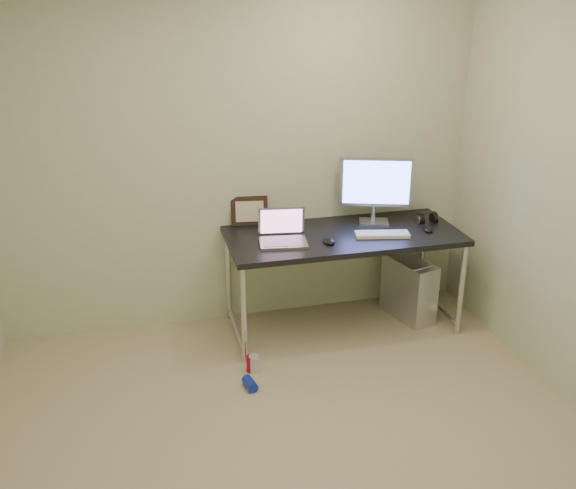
# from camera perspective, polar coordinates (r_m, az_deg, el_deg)

# --- Properties ---
(floor) EXTENTS (3.50, 3.50, 0.00)m
(floor) POSITION_cam_1_polar(r_m,az_deg,el_deg) (3.66, 1.13, -18.80)
(floor) COLOR tan
(floor) RESTS_ON ground
(wall_back) EXTENTS (3.50, 0.02, 2.50)m
(wall_back) POSITION_cam_1_polar(r_m,az_deg,el_deg) (4.63, -4.47, 7.62)
(wall_back) COLOR beige
(wall_back) RESTS_ON ground
(desk) EXTENTS (1.67, 0.73, 0.75)m
(desk) POSITION_cam_1_polar(r_m,az_deg,el_deg) (4.63, 4.95, 0.13)
(desk) COLOR black
(desk) RESTS_ON ground
(tower_computer) EXTENTS (0.31, 0.49, 0.50)m
(tower_computer) POSITION_cam_1_polar(r_m,az_deg,el_deg) (5.02, 10.68, -3.88)
(tower_computer) COLOR silver
(tower_computer) RESTS_ON ground
(cable_a) EXTENTS (0.01, 0.16, 0.69)m
(cable_a) POSITION_cam_1_polar(r_m,az_deg,el_deg) (5.18, 8.96, -0.93)
(cable_a) COLOR black
(cable_a) RESTS_ON ground
(cable_b) EXTENTS (0.02, 0.11, 0.71)m
(cable_b) POSITION_cam_1_polar(r_m,az_deg,el_deg) (5.20, 9.95, -1.12)
(cable_b) COLOR black
(cable_b) RESTS_ON ground
(can_red) EXTENTS (0.08, 0.08, 0.12)m
(can_red) POSITION_cam_1_polar(r_m,az_deg,el_deg) (4.35, -3.30, -10.54)
(can_red) COLOR #B10527
(can_red) RESTS_ON ground
(can_white) EXTENTS (0.09, 0.09, 0.13)m
(can_white) POSITION_cam_1_polar(r_m,az_deg,el_deg) (4.34, -3.02, -10.53)
(can_white) COLOR silver
(can_white) RESTS_ON ground
(can_blue) EXTENTS (0.09, 0.13, 0.07)m
(can_blue) POSITION_cam_1_polar(r_m,az_deg,el_deg) (4.20, -3.40, -12.26)
(can_blue) COLOR #132AB3
(can_blue) RESTS_ON ground
(laptop) EXTENTS (0.36, 0.31, 0.22)m
(laptop) POSITION_cam_1_polar(r_m,az_deg,el_deg) (4.43, -0.49, 0.93)
(laptop) COLOR #B6B6BE
(laptop) RESTS_ON desk
(monitor) EXTENTS (0.52, 0.22, 0.50)m
(monitor) POSITION_cam_1_polar(r_m,az_deg,el_deg) (4.75, 7.77, 5.27)
(monitor) COLOR #B6B6BE
(monitor) RESTS_ON desk
(keyboard) EXTENTS (0.40, 0.20, 0.02)m
(keyboard) POSITION_cam_1_polar(r_m,az_deg,el_deg) (4.59, 8.37, 0.90)
(keyboard) COLOR white
(keyboard) RESTS_ON desk
(mouse_right) EXTENTS (0.08, 0.11, 0.04)m
(mouse_right) POSITION_cam_1_polar(r_m,az_deg,el_deg) (4.74, 12.34, 1.38)
(mouse_right) COLOR black
(mouse_right) RESTS_ON desk
(mouse_left) EXTENTS (0.08, 0.13, 0.04)m
(mouse_left) POSITION_cam_1_polar(r_m,az_deg,el_deg) (4.42, 3.65, 0.40)
(mouse_left) COLOR black
(mouse_left) RESTS_ON desk
(headphones) EXTENTS (0.15, 0.09, 0.10)m
(headphones) POSITION_cam_1_polar(r_m,az_deg,el_deg) (4.92, 12.26, 2.27)
(headphones) COLOR black
(headphones) RESTS_ON desk
(picture_frame) EXTENTS (0.28, 0.11, 0.22)m
(picture_frame) POSITION_cam_1_polar(r_m,az_deg,el_deg) (4.73, -3.46, 3.00)
(picture_frame) COLOR black
(picture_frame) RESTS_ON desk
(webcam) EXTENTS (0.04, 0.04, 0.11)m
(webcam) POSITION_cam_1_polar(r_m,az_deg,el_deg) (4.69, -0.18, 2.50)
(webcam) COLOR silver
(webcam) RESTS_ON desk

